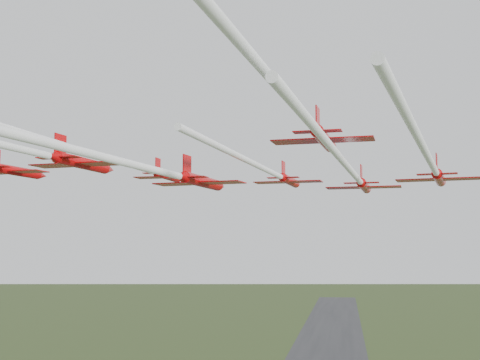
# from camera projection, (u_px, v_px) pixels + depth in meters

# --- Properties ---
(jet_lead) EXTENTS (10.48, 49.98, 2.87)m
(jet_lead) POSITION_uv_depth(u_px,v_px,m) (273.00, 173.00, 84.85)
(jet_lead) COLOR #BF0508
(jet_row2_left) EXTENTS (8.17, 42.70, 2.40)m
(jet_row2_left) POSITION_uv_depth(u_px,v_px,m) (140.00, 168.00, 77.87)
(jet_row2_left) COLOR #BF0508
(jet_row2_right) EXTENTS (10.06, 57.84, 2.61)m
(jet_row2_right) POSITION_uv_depth(u_px,v_px,m) (353.00, 173.00, 65.46)
(jet_row2_right) COLOR #BF0508
(jet_row3_mid) EXTENTS (12.57, 47.25, 2.91)m
(jet_row3_mid) POSITION_uv_depth(u_px,v_px,m) (163.00, 172.00, 62.27)
(jet_row3_mid) COLOR #BF0508
(jet_row3_right) EXTENTS (12.60, 49.88, 2.50)m
(jet_row3_right) POSITION_uv_depth(u_px,v_px,m) (432.00, 164.00, 56.29)
(jet_row3_right) COLOR #BF0508
(jet_row4_right) EXTENTS (10.31, 59.88, 2.55)m
(jet_row4_right) POSITION_uv_depth(u_px,v_px,m) (289.00, 99.00, 41.30)
(jet_row4_right) COLOR #BF0508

